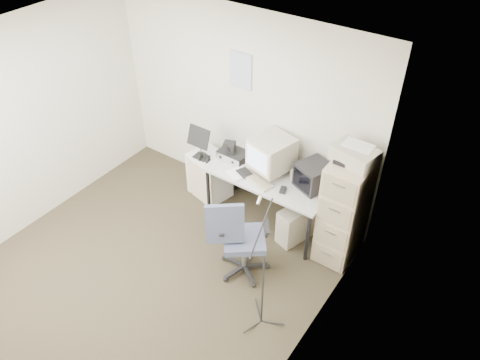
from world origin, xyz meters
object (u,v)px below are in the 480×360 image
Objects in this scene: filing_cabinet at (344,210)px; office_chair at (244,238)px; desk at (269,199)px; side_cart at (210,175)px.

filing_cabinet is 1.31× the size of office_chair.
side_cart is at bearing 178.61° from desk.
side_cart is (-0.93, 0.02, -0.06)m from desk.
filing_cabinet reaches higher than office_chair.
desk is at bearing 65.38° from office_chair.
filing_cabinet is at bearing 1.81° from desk.
filing_cabinet reaches higher than side_cart.
desk is at bearing -178.19° from filing_cabinet.
office_chair is 1.61× the size of side_cart.
office_chair is 1.43m from side_cart.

